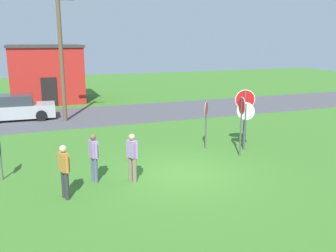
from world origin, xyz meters
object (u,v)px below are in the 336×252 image
stop_sign_low_front (245,107)px  person_in_blue (94,155)px  person_on_left (132,155)px  stop_sign_center_cluster (245,117)px  utility_pole (61,54)px  stop_sign_nearest (206,117)px  info_panel_leftmost (0,151)px  stop_sign_rear_left (241,116)px  parked_car_on_street (17,108)px  person_in_dark_shirt (64,169)px  stop_sign_far_back (246,116)px

stop_sign_low_front → person_in_blue: size_ratio=1.54×
person_on_left → stop_sign_center_cluster: bearing=18.2°
utility_pole → stop_sign_nearest: (5.28, -8.09, -2.53)m
utility_pole → info_panel_leftmost: 9.93m
stop_sign_center_cluster → stop_sign_nearest: 1.70m
stop_sign_center_cluster → stop_sign_nearest: stop_sign_center_cluster is taller
stop_sign_rear_left → stop_sign_nearest: (-0.82, 1.53, -0.26)m
parked_car_on_street → stop_sign_rear_left: 14.17m
person_on_left → person_in_blue: bearing=159.1°
person_in_dark_shirt → stop_sign_far_back: bearing=21.7°
stop_sign_far_back → utility_pole: bearing=132.9°
utility_pole → stop_sign_far_back: (7.40, -7.97, -2.68)m
stop_sign_center_cluster → stop_sign_far_back: size_ratio=1.11×
parked_car_on_street → person_in_blue: (2.61, -11.79, 0.26)m
person_in_blue → info_panel_leftmost: (-2.96, 1.33, 0.08)m
utility_pole → person_on_left: size_ratio=4.47×
stop_sign_low_front → person_in_dark_shirt: bearing=-160.3°
parked_car_on_street → stop_sign_nearest: (7.95, -9.55, 0.74)m
stop_sign_center_cluster → stop_sign_far_back: (0.67, 0.99, -0.18)m
utility_pole → person_in_blue: bearing=-90.3°
person_in_dark_shirt → info_panel_leftmost: person_in_dark_shirt is taller
parked_car_on_street → stop_sign_center_cluster: bearing=-47.9°
stop_sign_rear_left → info_panel_leftmost: 9.17m
utility_pole → stop_sign_rear_left: utility_pole is taller
person_in_blue → person_on_left: bearing=-20.9°
parked_car_on_street → stop_sign_rear_left: bearing=-51.6°
person_on_left → person_in_dark_shirt: bearing=-165.7°
person_on_left → person_in_blue: size_ratio=1.00×
person_in_blue → person_in_dark_shirt: bearing=-135.6°
stop_sign_far_back → stop_sign_low_front: bearing=-129.3°
stop_sign_low_front → person_on_left: size_ratio=1.54×
stop_sign_far_back → person_in_blue: size_ratio=1.14×
utility_pole → stop_sign_far_back: 11.20m
utility_pole → person_in_dark_shirt: size_ratio=4.47×
person_in_dark_shirt → info_panel_leftmost: (-1.89, 2.38, 0.08)m
stop_sign_rear_left → person_in_dark_shirt: bearing=-166.3°
stop_sign_nearest → info_panel_leftmost: size_ratio=1.42×
utility_pole → info_panel_leftmost: utility_pole is taller
utility_pole → info_panel_leftmost: bearing=-108.6°
person_in_blue → stop_sign_rear_left: bearing=6.6°
stop_sign_low_front → person_in_dark_shirt: (-8.13, -2.91, -0.86)m
person_on_left → person_in_blue: (-1.21, 0.46, 0.00)m
stop_sign_center_cluster → stop_sign_low_front: 0.66m
person_in_dark_shirt → person_in_blue: (1.07, 1.04, 0.00)m
stop_sign_center_cluster → stop_sign_low_front: (0.27, 0.50, 0.35)m
stop_sign_center_cluster → stop_sign_rear_left: bearing=-133.8°
person_in_dark_shirt → stop_sign_center_cluster: bearing=17.1°
stop_sign_center_cluster → stop_sign_far_back: bearing=56.0°
person_in_dark_shirt → person_on_left: (2.28, 0.58, 0.00)m
stop_sign_center_cluster → parked_car_on_street: bearing=132.1°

